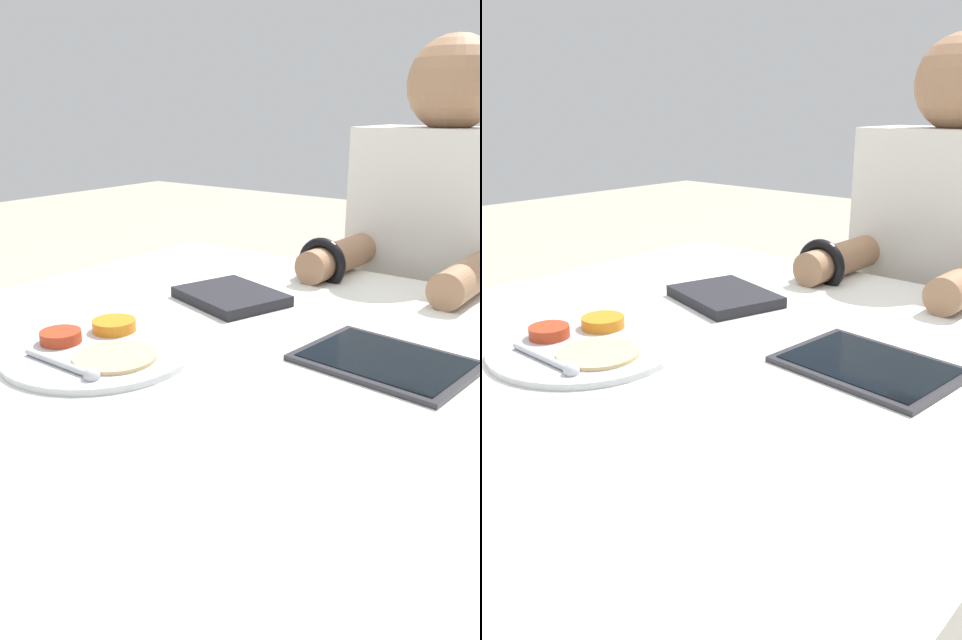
% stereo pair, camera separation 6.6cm
% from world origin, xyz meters
% --- Properties ---
extents(dining_table, '(1.03, 1.08, 0.74)m').
position_xyz_m(dining_table, '(0.00, 0.00, 0.37)').
color(dining_table, silver).
rests_on(dining_table, ground_plane).
extents(thali_tray, '(0.28, 0.28, 0.03)m').
position_xyz_m(thali_tray, '(-0.10, -0.13, 0.74)').
color(thali_tray, '#B7BABF').
rests_on(thali_tray, dining_table).
extents(red_notebook, '(0.22, 0.20, 0.02)m').
position_xyz_m(red_notebook, '(-0.11, 0.18, 0.74)').
color(red_notebook, silver).
rests_on(red_notebook, dining_table).
extents(tablet_device, '(0.25, 0.19, 0.01)m').
position_xyz_m(tablet_device, '(0.25, 0.08, 0.74)').
color(tablet_device, '#28282D').
rests_on(tablet_device, dining_table).
extents(person_diner, '(0.38, 0.44, 1.22)m').
position_xyz_m(person_diner, '(0.09, 0.69, 0.58)').
color(person_diner, black).
rests_on(person_diner, ground_plane).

